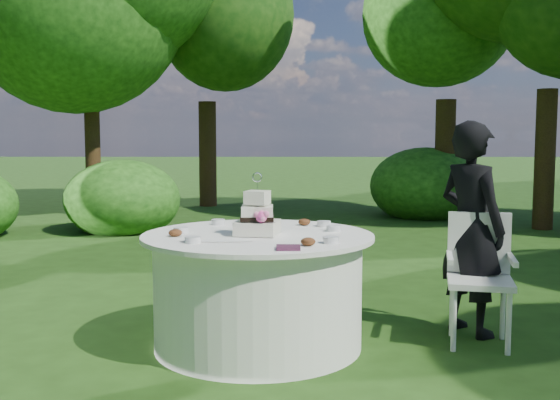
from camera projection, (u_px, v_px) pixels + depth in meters
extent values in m
plane|color=#1A360E|center=(258.00, 345.00, 4.47)|extent=(80.00, 80.00, 0.00)
cube|color=#491F39|center=(288.00, 248.00, 3.81)|extent=(0.14, 0.14, 0.02)
ellipsoid|color=silver|center=(215.00, 241.00, 4.07)|extent=(0.48, 0.07, 0.01)
imported|color=black|center=(471.00, 228.00, 4.69)|extent=(0.60, 0.67, 1.53)
cylinder|color=white|center=(258.00, 292.00, 4.44)|extent=(1.40, 1.40, 0.74)
cylinder|color=white|center=(258.00, 236.00, 4.40)|extent=(1.56, 1.56, 0.03)
cube|color=silver|center=(257.00, 227.00, 4.35)|extent=(0.32, 0.32, 0.09)
cube|color=white|center=(257.00, 213.00, 4.34)|extent=(0.21, 0.21, 0.09)
cube|color=silver|center=(257.00, 198.00, 4.33)|extent=(0.18, 0.18, 0.09)
cube|color=black|center=(257.00, 218.00, 4.35)|extent=(0.22, 0.22, 0.03)
sphere|color=#E9449D|center=(261.00, 217.00, 4.22)|extent=(0.07, 0.07, 0.07)
cylinder|color=silver|center=(257.00, 186.00, 4.33)|extent=(0.01, 0.01, 0.05)
torus|color=white|center=(257.00, 177.00, 4.32)|extent=(0.07, 0.02, 0.07)
cube|color=silver|center=(480.00, 282.00, 4.44)|extent=(0.51, 0.51, 0.04)
cube|color=silver|center=(479.00, 242.00, 4.60)|extent=(0.43, 0.13, 0.43)
cylinder|color=silver|center=(454.00, 320.00, 4.33)|extent=(0.04, 0.04, 0.42)
cylinder|color=silver|center=(509.00, 324.00, 4.26)|extent=(0.04, 0.04, 0.42)
cylinder|color=white|center=(452.00, 307.00, 4.67)|extent=(0.04, 0.04, 0.42)
cylinder|color=silver|center=(503.00, 310.00, 4.59)|extent=(0.04, 0.04, 0.42)
cube|color=white|center=(450.00, 257.00, 4.47)|extent=(0.12, 0.38, 0.04)
cube|color=silver|center=(512.00, 260.00, 4.38)|extent=(0.12, 0.38, 0.04)
cylinder|color=silver|center=(324.00, 224.00, 4.76)|extent=(0.10, 0.10, 0.04)
cylinder|color=silver|center=(193.00, 240.00, 4.03)|extent=(0.10, 0.10, 0.04)
cylinder|color=silver|center=(331.00, 240.00, 4.02)|extent=(0.10, 0.10, 0.04)
cylinder|color=silver|center=(218.00, 222.00, 4.85)|extent=(0.10, 0.10, 0.04)
cylinder|color=silver|center=(334.00, 228.00, 4.52)|extent=(0.10, 0.10, 0.04)
cylinder|color=silver|center=(181.00, 230.00, 4.43)|extent=(0.10, 0.10, 0.04)
ellipsoid|color=#562D16|center=(308.00, 242.00, 3.93)|extent=(0.09, 0.09, 0.05)
ellipsoid|color=#562D16|center=(175.00, 233.00, 4.28)|extent=(0.09, 0.09, 0.05)
ellipsoid|color=#562D16|center=(304.00, 222.00, 4.82)|extent=(0.09, 0.09, 0.05)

